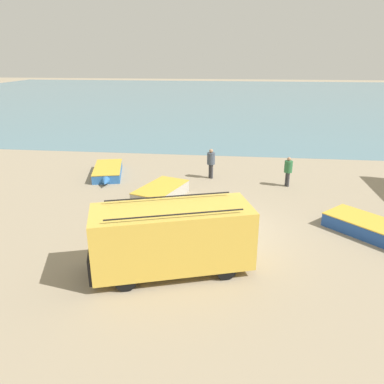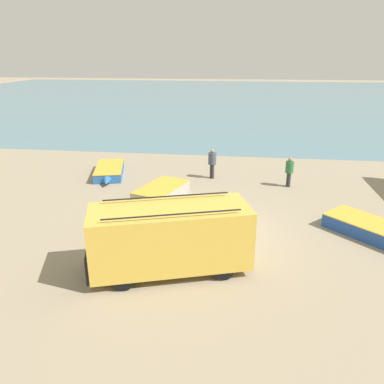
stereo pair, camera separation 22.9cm
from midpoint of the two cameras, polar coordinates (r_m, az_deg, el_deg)
ground_plane at (r=16.26m, az=5.13°, el=-5.39°), size 200.00×200.00×0.00m
sea_water at (r=67.02m, az=7.37°, el=14.15°), size 120.00×80.00×0.01m
parked_van at (r=12.62m, az=-2.94°, el=-6.83°), size 5.71×3.55×2.45m
fishing_rowboat_0 at (r=19.27m, az=-4.53°, el=-0.12°), size 2.65×3.98×0.64m
fishing_rowboat_1 at (r=17.01m, az=26.63°, el=-5.31°), size 4.02×3.97×0.59m
fishing_rowboat_2 at (r=23.46m, az=-12.21°, el=3.12°), size 2.43×4.40×0.55m
fisherman_0 at (r=22.27m, az=3.40°, el=4.76°), size 0.47×0.47×1.78m
fisherman_1 at (r=21.50m, az=14.92°, el=3.36°), size 0.44×0.44×1.68m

